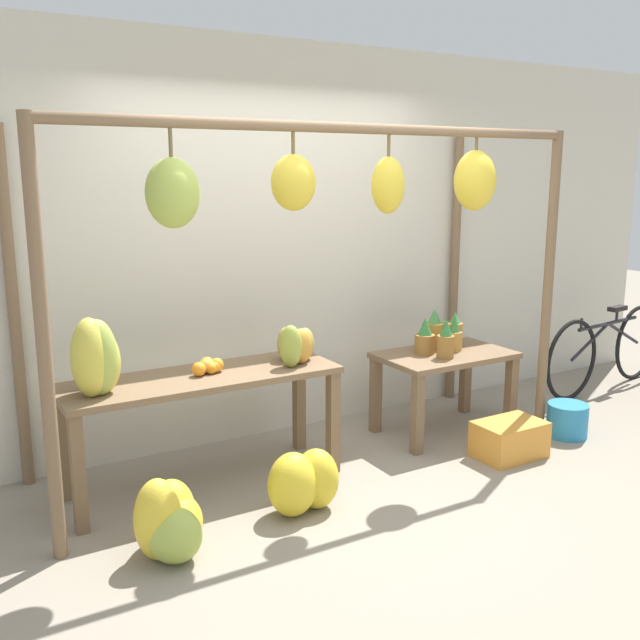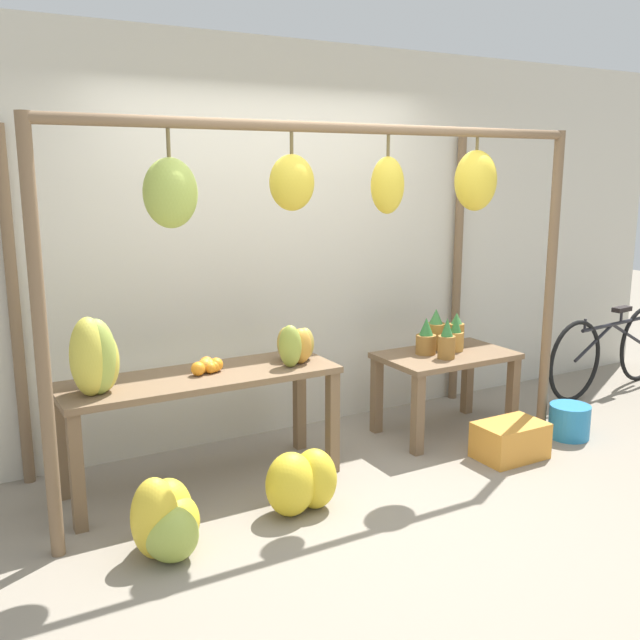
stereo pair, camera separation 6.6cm
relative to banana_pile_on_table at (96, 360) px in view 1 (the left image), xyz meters
name	(u,v)px [view 1 (the left image)]	position (x,y,z in m)	size (l,w,h in m)	color
ground_plane	(376,505)	(1.39, -0.70, -0.90)	(20.00, 20.00, 0.00)	gray
shop_wall_back	(265,244)	(1.39, 0.73, 0.50)	(8.00, 0.08, 2.80)	beige
stall_awning	(331,219)	(1.38, -0.20, 0.72)	(3.47, 1.16, 2.18)	brown
display_table_main	(202,393)	(0.63, 0.06, -0.31)	(1.68, 0.55, 0.71)	brown
display_table_side	(444,368)	(2.50, 0.04, -0.41)	(0.97, 0.60, 0.61)	brown
banana_pile_on_table	(96,360)	(0.00, 0.00, 0.00)	(0.35, 0.36, 0.44)	gold
orange_pile	(208,366)	(0.68, 0.08, -0.15)	(0.22, 0.16, 0.09)	orange
pineapple_cluster	(440,336)	(2.49, 0.08, -0.18)	(0.42, 0.40, 0.30)	#A3702D
banana_pile_ground_left	(169,523)	(0.17, -0.61, -0.74)	(0.43, 0.53, 0.43)	yellow
banana_pile_ground_right	(303,482)	(0.98, -0.56, -0.72)	(0.50, 0.35, 0.37)	yellow
fruit_crate_white	(509,439)	(2.58, -0.57, -0.78)	(0.46, 0.31, 0.25)	orange
blue_bucket	(567,420)	(3.23, -0.50, -0.78)	(0.29, 0.29, 0.24)	teal
parked_bicycle	(606,349)	(4.43, 0.13, -0.54)	(1.73, 0.25, 0.74)	black
papaya_pile	(295,345)	(1.25, 0.02, -0.08)	(0.35, 0.35, 0.27)	#B2993D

